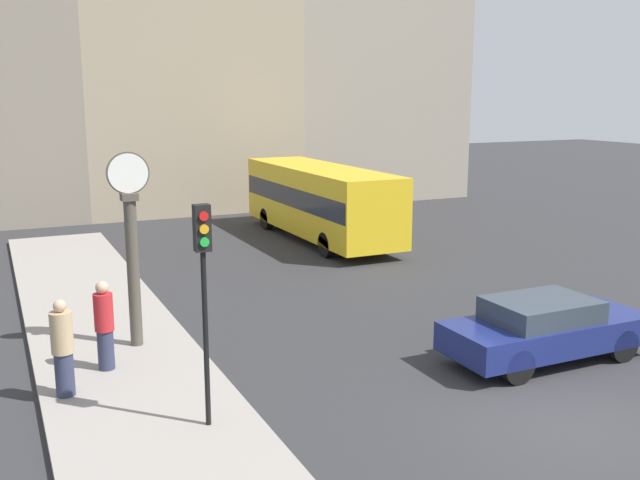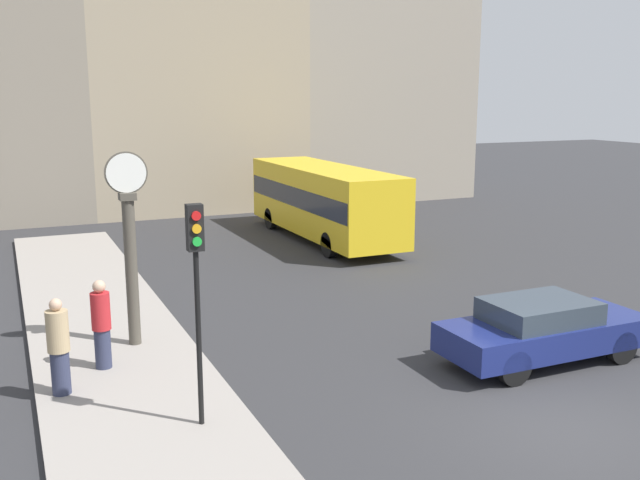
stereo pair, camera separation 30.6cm
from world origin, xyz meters
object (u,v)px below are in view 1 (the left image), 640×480
object	(u,v)px
sedan_car	(545,328)
pedestrian_tan_coat	(63,348)
pedestrian_red_top	(104,325)
bus_distant	(320,198)
traffic_light_near	(204,270)
street_clock	(132,247)

from	to	relation	value
sedan_car	pedestrian_tan_coat	bearing A→B (deg)	167.83
sedan_car	pedestrian_red_top	size ratio (longest dim) A/B	2.49
bus_distant	traffic_light_near	xyz separation A→B (m)	(-8.65, -14.05, 1.21)
pedestrian_tan_coat	pedestrian_red_top	xyz separation A→B (m)	(0.89, 1.02, 0.01)
sedan_car	bus_distant	distance (m)	13.91
sedan_car	street_clock	size ratio (longest dim) A/B	1.07
bus_distant	sedan_car	bearing A→B (deg)	-94.70
bus_distant	traffic_light_near	distance (m)	16.54
sedan_car	traffic_light_near	xyz separation A→B (m)	(-7.51, -0.22, 2.13)
sedan_car	pedestrian_tan_coat	size ratio (longest dim) A/B	2.49
street_clock	pedestrian_red_top	distance (m)	1.95
bus_distant	street_clock	xyz separation A→B (m)	(-8.97, -9.57, 0.74)
traffic_light_near	pedestrian_tan_coat	distance (m)	3.55
traffic_light_near	pedestrian_red_top	size ratio (longest dim) A/B	2.04
pedestrian_tan_coat	pedestrian_red_top	size ratio (longest dim) A/B	1.00
traffic_light_near	pedestrian_tan_coat	xyz separation A→B (m)	(-2.06, 2.28, -1.78)
sedan_car	pedestrian_tan_coat	xyz separation A→B (m)	(-9.57, 2.06, 0.35)
sedan_car	street_clock	distance (m)	9.08
traffic_light_near	pedestrian_tan_coat	world-z (taller)	traffic_light_near
pedestrian_tan_coat	bus_distant	bearing A→B (deg)	47.73
sedan_car	pedestrian_red_top	distance (m)	9.21
traffic_light_near	street_clock	distance (m)	4.52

